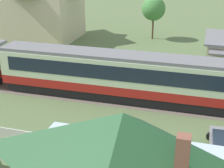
{
  "coord_description": "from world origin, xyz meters",
  "views": [
    {
      "loc": [
        -1.85,
        -28.18,
        13.03
      ],
      "look_at": [
        -9.63,
        -1.3,
        1.61
      ],
      "focal_mm": 55.0,
      "sensor_mm": 36.0,
      "label": 1
    }
  ],
  "objects_px": {
    "passenger_train": "(119,74)",
    "station_house_dark_green_roof": "(43,7)",
    "parked_car_grey": "(224,146)",
    "yard_tree_1": "(154,9)"
  },
  "relations": [
    {
      "from": "station_house_dark_green_roof",
      "to": "yard_tree_1",
      "type": "height_order",
      "value": "station_house_dark_green_roof"
    },
    {
      "from": "parked_car_grey",
      "to": "station_house_dark_green_roof",
      "type": "bearing_deg",
      "value": 43.62
    },
    {
      "from": "station_house_dark_green_roof",
      "to": "parked_car_grey",
      "type": "relative_size",
      "value": 2.17
    },
    {
      "from": "passenger_train",
      "to": "station_house_dark_green_roof",
      "type": "xyz_separation_m",
      "value": [
        -16.18,
        17.92,
        2.26
      ]
    },
    {
      "from": "passenger_train",
      "to": "station_house_dark_green_roof",
      "type": "relative_size",
      "value": 6.58
    },
    {
      "from": "parked_car_grey",
      "to": "yard_tree_1",
      "type": "bearing_deg",
      "value": 16.7
    },
    {
      "from": "station_house_dark_green_roof",
      "to": "yard_tree_1",
      "type": "relative_size",
      "value": 1.64
    },
    {
      "from": "passenger_train",
      "to": "yard_tree_1",
      "type": "xyz_separation_m",
      "value": [
        -0.8,
        22.09,
        2.05
      ]
    },
    {
      "from": "station_house_dark_green_roof",
      "to": "passenger_train",
      "type": "bearing_deg",
      "value": -47.92
    },
    {
      "from": "passenger_train",
      "to": "yard_tree_1",
      "type": "relative_size",
      "value": 10.82
    }
  ]
}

